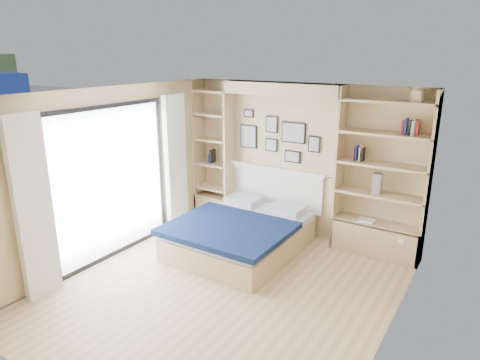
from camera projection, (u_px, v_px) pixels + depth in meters
The scene contains 8 objects.
ground at pixel (224, 290), 5.54m from camera, with size 4.50×4.50×0.00m, color tan.
room_shell at pixel (259, 178), 6.65m from camera, with size 4.50×4.50×4.50m.
bed at pixel (241, 233), 6.59m from camera, with size 1.73×2.19×1.07m.
photo_gallery at pixel (277, 137), 7.10m from camera, with size 1.48×0.02×0.82m.
reading_lamps at pixel (278, 170), 6.99m from camera, with size 1.92×0.12×0.15m.
shelf_decor at pixel (376, 142), 6.08m from camera, with size 3.52×0.23×2.03m.
deck at pixel (53, 230), 7.39m from camera, with size 3.20×4.00×0.05m, color #655B4A.
deck_chair at pixel (109, 198), 7.76m from camera, with size 0.53×0.86×0.85m.
Camera 1 is at (2.80, -4.02, 2.96)m, focal length 32.00 mm.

